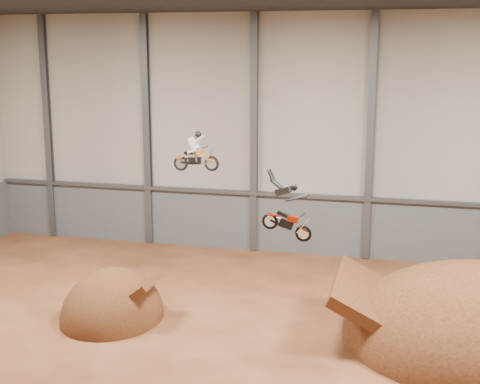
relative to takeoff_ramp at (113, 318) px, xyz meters
name	(u,v)px	position (x,y,z in m)	size (l,w,h in m)	color
floor	(253,367)	(7.24, -3.14, 0.00)	(40.00, 40.00, 0.00)	#512815
back_wall	(311,137)	(7.24, 11.86, 7.00)	(40.00, 0.10, 14.00)	#9E998B
lower_band_back	(309,225)	(7.24, 11.76, 1.75)	(39.80, 0.18, 3.50)	#54565B
steel_rail	(310,196)	(7.24, 11.61, 3.55)	(39.80, 0.35, 0.20)	#47494F
steel_column_0	(48,129)	(-9.43, 11.66, 7.00)	(0.40, 0.36, 13.90)	#47494F
steel_column_1	(147,132)	(-2.76, 11.66, 7.00)	(0.40, 0.36, 13.90)	#47494F
steel_column_2	(254,135)	(3.91, 11.66, 7.00)	(0.40, 0.36, 13.90)	#47494F
steel_column_3	(370,139)	(10.57, 11.66, 7.00)	(0.40, 0.36, 13.90)	#47494F
takeoff_ramp	(113,318)	(0.00, 0.00, 0.00)	(4.54, 5.24, 4.54)	#371B0D
landing_ramp	(480,344)	(15.90, 1.10, 0.00)	(11.41, 10.09, 6.58)	#371B0D
fmx_rider_a	(196,149)	(2.93, 3.58, 7.30)	(2.26, 0.86, 2.05)	#C05E19
fmx_rider_b	(285,206)	(8.09, -1.56, 6.04)	(2.69, 0.77, 2.30)	#BA2200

